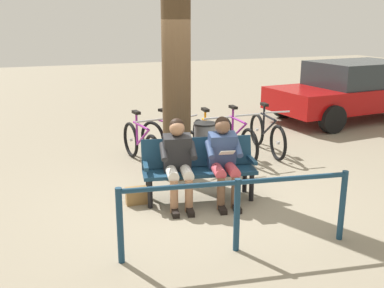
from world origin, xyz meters
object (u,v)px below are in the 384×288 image
Objects in this scene: person_reading at (223,156)px; bicycle_silver at (237,138)px; handbag at (137,196)px; tree_trunk at (176,53)px; parked_car at (353,89)px; person_companion at (178,158)px; bicycle_orange at (267,134)px; litter_bin at (205,146)px; bicycle_blue at (171,142)px; bicycle_purple at (141,145)px; bench at (199,164)px; bicycle_green at (208,141)px.

person_reading is 2.16m from bicycle_silver.
tree_trunk is at bearing -136.31° from handbag.
parked_car is (-4.18, -1.85, 0.41)m from bicycle_silver.
tree_trunk is at bearing 19.58° from parked_car.
person_companion is 0.72× the size of bicycle_orange.
handbag is (1.18, -0.32, -0.54)m from person_reading.
person_reading is at bearing 165.05° from handbag.
bicycle_silver is 0.39× the size of parked_car.
litter_bin is 0.76m from bicycle_blue.
bicycle_silver is 1.00× the size of bicycle_purple.
bicycle_blue is 0.93× the size of bicycle_purple.
bicycle_silver is at bearing -155.04° from tree_trunk.
litter_bin is 1.58m from bicycle_orange.
handbag is (0.90, -0.09, -0.39)m from bench.
handbag is 0.37× the size of litter_bin.
bench is at bearing -40.67° from bicycle_silver.
bicycle_silver is 1.80m from bicycle_purple.
person_companion reaches higher than handbag.
bicycle_orange reaches higher than bench.
person_companion is 1.97m from bicycle_blue.
tree_trunk is (-0.00, -0.95, 1.50)m from bench.
bench is 0.99× the size of bicycle_orange.
bicycle_green is (-0.25, -0.44, -0.05)m from litter_bin.
tree_trunk is 1.88m from bicycle_purple.
tree_trunk is at bearing -65.34° from person_reading.
bicycle_purple is (0.38, -1.78, -0.15)m from bench.
person_reading is 1.90m from bicycle_green.
person_companion is 6.91m from parked_car.
bench is 0.98m from handbag.
person_reading is at bearing 78.29° from litter_bin.
handbag is at bearing -56.16° from bicycle_silver.
handbag is at bearing -8.11° from person_companion.
bicycle_purple is at bearing -66.85° from bench.
bicycle_green is (0.58, 0.03, 0.00)m from bicycle_silver.
bicycle_orange is 2.45m from bicycle_purple.
bicycle_purple is at bearing -106.87° from handbag.
bicycle_blue is (0.39, -0.65, -0.05)m from litter_bin.
tree_trunk is 6.24m from parked_car.
litter_bin is 0.53× the size of bicycle_blue.
bicycle_green is at bearing -139.25° from handbag.
litter_bin is (-0.91, -1.23, -0.25)m from person_companion.
bicycle_silver is at bearing 19.29° from parked_car.
bicycle_silver and bicycle_blue have the same top height.
tree_trunk is 2.59× the size of bicycle_blue.
bench is at bearing -25.23° from bicycle_green.
bicycle_blue is (0.64, -0.21, 0.00)m from bicycle_green.
bicycle_purple is at bearing -77.70° from person_companion.
person_companion is 0.30× the size of tree_trunk.
bicycle_green is at bearing 16.98° from parked_car.
handbag is 2.01m from bicycle_blue.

